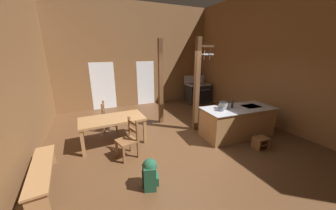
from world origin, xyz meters
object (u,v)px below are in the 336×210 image
mixing_bowl_on_counter (220,109)px  kitchen_island (237,122)px  backpack (150,173)px  ladderback_chair_near_window (108,117)px  stockpot_on_counter (223,105)px  dining_table (112,121)px  bench_along_left_wall (42,172)px  bottle_tall_on_counter (232,104)px  stove_range (197,93)px  step_stool (261,142)px  ladderback_chair_by_post (129,139)px

mixing_bowl_on_counter → kitchen_island: bearing=-1.4°
kitchen_island → backpack: size_ratio=3.71×
kitchen_island → ladderback_chair_near_window: bearing=150.2°
ladderback_chair_near_window → stockpot_on_counter: stockpot_on_counter is taller
kitchen_island → dining_table: (-3.49, 1.05, 0.21)m
bench_along_left_wall → bottle_tall_on_counter: (4.78, 0.27, 0.69)m
dining_table → kitchen_island: bearing=-16.7°
bench_along_left_wall → backpack: size_ratio=2.84×
stove_range → mixing_bowl_on_counter: (-1.66, -3.68, 0.45)m
bottle_tall_on_counter → stockpot_on_counter: bearing=170.7°
ladderback_chair_near_window → dining_table: bearing=-88.7°
mixing_bowl_on_counter → stockpot_on_counter: bearing=27.8°
step_stool → backpack: 3.16m
stove_range → step_stool: (-0.94, -4.55, -0.30)m
ladderback_chair_near_window → backpack: (0.41, -3.05, -0.14)m
bottle_tall_on_counter → kitchen_island: bearing=-23.4°
stockpot_on_counter → bottle_tall_on_counter: (0.29, -0.05, 0.01)m
kitchen_island → mixing_bowl_on_counter: size_ratio=10.26×
ladderback_chair_by_post → step_stool: bearing=-17.4°
kitchen_island → stove_range: bearing=75.1°
step_stool → mixing_bowl_on_counter: (-0.72, 0.86, 0.75)m
stove_range → ladderback_chair_near_window: bearing=-159.5°
step_stool → ladderback_chair_by_post: size_ratio=0.39×
dining_table → stove_range: bearing=30.6°
ladderback_chair_near_window → ladderback_chair_by_post: bearing=-81.4°
step_stool → ladderback_chair_by_post: (-3.28, 1.03, 0.27)m
step_stool → bottle_tall_on_counter: bottle_tall_on_counter is taller
kitchen_island → ladderback_chair_near_window: (-3.51, 2.02, 0.01)m
kitchen_island → mixing_bowl_on_counter: 0.83m
kitchen_island → stove_range: stove_range is taller
kitchen_island → backpack: kitchen_island is taller
dining_table → backpack: dining_table is taller
stockpot_on_counter → mixing_bowl_on_counter: 0.24m
ladderback_chair_by_post → mixing_bowl_on_counter: bearing=-3.7°
ladderback_chair_by_post → bench_along_left_wall: ladderback_chair_by_post is taller
dining_table → ladderback_chair_by_post: bearing=-73.5°
stockpot_on_counter → bottle_tall_on_counter: bottle_tall_on_counter is taller
kitchen_island → ladderback_chair_near_window: ladderback_chair_near_window is taller
ladderback_chair_near_window → stockpot_on_counter: size_ratio=3.04×
step_stool → ladderback_chair_by_post: ladderback_chair_by_post is taller
step_stool → ladderback_chair_near_window: bearing=141.2°
stockpot_on_counter → bottle_tall_on_counter: 0.29m
kitchen_island → bench_along_left_wall: kitchen_island is taller
ladderback_chair_by_post → bench_along_left_wall: 1.77m
backpack → mixing_bowl_on_counter: size_ratio=2.76×
kitchen_island → bottle_tall_on_counter: (-0.18, 0.08, 0.56)m
stockpot_on_counter → step_stool: bearing=-62.1°
dining_table → backpack: size_ratio=2.91×
bench_along_left_wall → ladderback_chair_by_post: bearing=12.4°
bench_along_left_wall → backpack: backpack is taller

